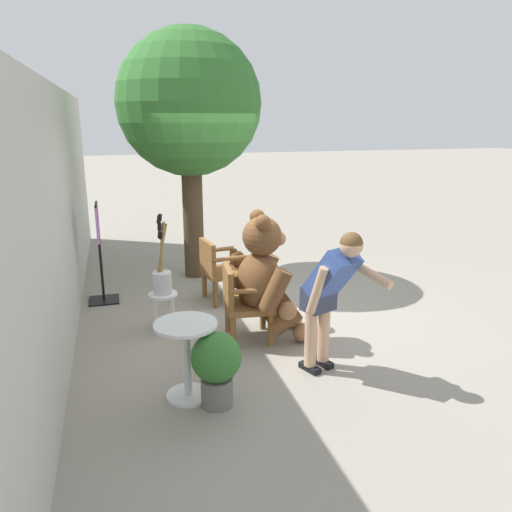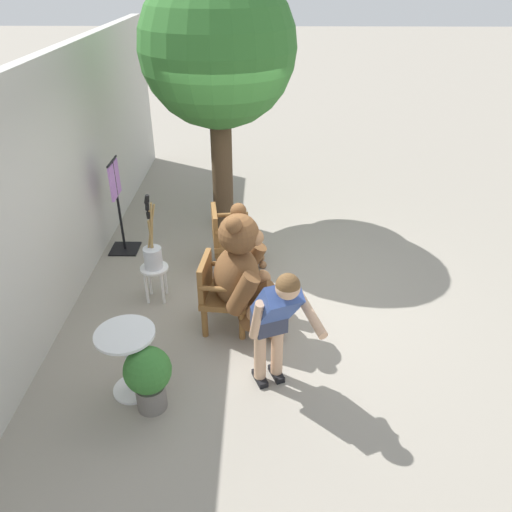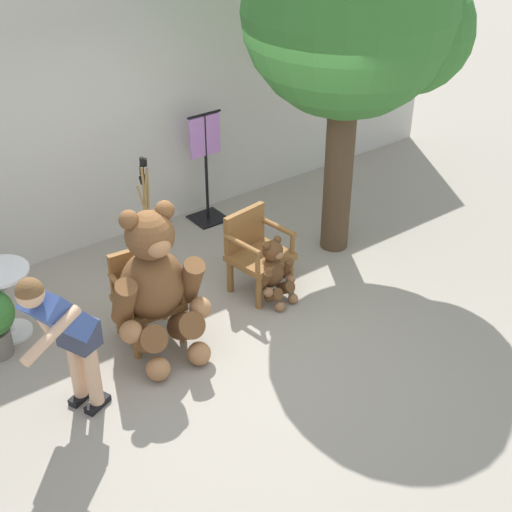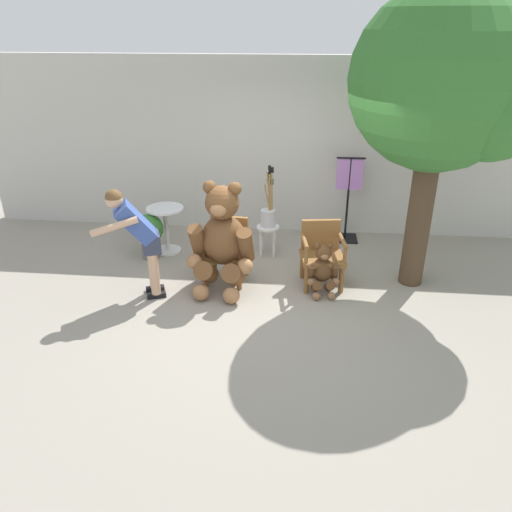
{
  "view_description": "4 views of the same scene",
  "coord_description": "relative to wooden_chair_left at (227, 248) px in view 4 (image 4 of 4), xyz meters",
  "views": [
    {
      "loc": [
        -5.74,
        1.78,
        2.44
      ],
      "look_at": [
        0.07,
        0.12,
        0.77
      ],
      "focal_mm": 35.0,
      "sensor_mm": 36.0,
      "label": 1
    },
    {
      "loc": [
        -5.24,
        0.01,
        3.65
      ],
      "look_at": [
        -0.39,
        0.08,
        0.77
      ],
      "focal_mm": 35.0,
      "sensor_mm": 36.0,
      "label": 2
    },
    {
      "loc": [
        -3.07,
        -4.47,
        4.25
      ],
      "look_at": [
        0.36,
        0.11,
        0.68
      ],
      "focal_mm": 50.0,
      "sensor_mm": 36.0,
      "label": 3
    },
    {
      "loc": [
        0.36,
        -5.62,
        3.31
      ],
      "look_at": [
        -0.19,
        -0.07,
        0.62
      ],
      "focal_mm": 35.0,
      "sensor_mm": 36.0,
      "label": 4
    }
  ],
  "objects": [
    {
      "name": "clothing_display_stand",
      "position": [
        1.71,
        1.55,
        0.26
      ],
      "size": [
        0.44,
        0.4,
        1.36
      ],
      "color": "black",
      "rests_on": "ground"
    },
    {
      "name": "wooden_chair_right",
      "position": [
        1.29,
        -0.0,
        0.0
      ],
      "size": [
        0.63,
        0.59,
        0.86
      ],
      "color": "brown",
      "rests_on": "ground"
    },
    {
      "name": "wooden_chair_left",
      "position": [
        0.0,
        0.0,
        0.0
      ],
      "size": [
        0.61,
        0.57,
        0.86
      ],
      "color": "brown",
      "rests_on": "ground"
    },
    {
      "name": "back_wall",
      "position": [
        0.64,
        1.93,
        0.94
      ],
      "size": [
        10.0,
        0.16,
        2.8
      ],
      "primitive_type": "cube",
      "color": "beige",
      "rests_on": "ground"
    },
    {
      "name": "person_visitor",
      "position": [
        -1.01,
        -0.59,
        0.43
      ],
      "size": [
        0.75,
        0.67,
        1.48
      ],
      "color": "black",
      "rests_on": "ground"
    },
    {
      "name": "potted_plant",
      "position": [
        -1.26,
        0.57,
        -0.07
      ],
      "size": [
        0.44,
        0.44,
        0.68
      ],
      "color": "slate",
      "rests_on": "ground"
    },
    {
      "name": "patio_tree",
      "position": [
        2.61,
        0.09,
        2.12
      ],
      "size": [
        2.23,
        2.12,
        3.71
      ],
      "color": "#473523",
      "rests_on": "ground"
    },
    {
      "name": "teddy_bear_large",
      "position": [
        -0.01,
        -0.26,
        0.25
      ],
      "size": [
        0.89,
        0.87,
        1.46
      ],
      "color": "brown",
      "rests_on": "ground"
    },
    {
      "name": "brush_bucket",
      "position": [
        0.5,
        0.84,
        0.21
      ],
      "size": [
        0.22,
        0.22,
        0.94
      ],
      "color": "silver",
      "rests_on": "white_stool"
    },
    {
      "name": "round_side_table",
      "position": [
        -1.06,
        0.79,
        -0.01
      ],
      "size": [
        0.56,
        0.56,
        0.72
      ],
      "color": "silver",
      "rests_on": "ground"
    },
    {
      "name": "white_stool",
      "position": [
        0.5,
        0.84,
        -0.11
      ],
      "size": [
        0.34,
        0.34,
        0.46
      ],
      "color": "white",
      "rests_on": "ground"
    },
    {
      "name": "ground_plane",
      "position": [
        0.64,
        -0.47,
        -0.46
      ],
      "size": [
        60.0,
        60.0,
        0.0
      ],
      "primitive_type": "plane",
      "color": "gray"
    },
    {
      "name": "teddy_bear_small",
      "position": [
        1.3,
        -0.28,
        -0.12
      ],
      "size": [
        0.43,
        0.43,
        0.71
      ],
      "color": "brown",
      "rests_on": "ground"
    }
  ]
}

